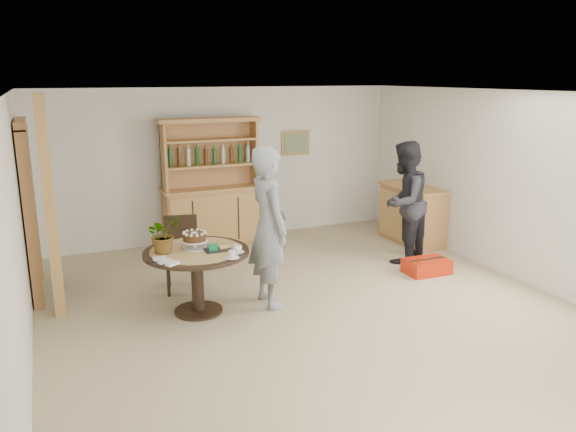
% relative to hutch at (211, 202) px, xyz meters
% --- Properties ---
extents(ground, '(7.00, 7.00, 0.00)m').
position_rel_hutch_xyz_m(ground, '(0.30, -3.24, -0.69)').
color(ground, '#C5B687').
rests_on(ground, ground).
extents(room_shell, '(6.04, 7.04, 2.52)m').
position_rel_hutch_xyz_m(room_shell, '(0.30, -3.23, 1.05)').
color(room_shell, white).
rests_on(room_shell, ground).
extents(doorway, '(0.13, 1.10, 2.18)m').
position_rel_hutch_xyz_m(doorway, '(-2.63, -1.24, 0.42)').
color(doorway, black).
rests_on(doorway, ground).
extents(pine_post, '(0.12, 0.12, 2.50)m').
position_rel_hutch_xyz_m(pine_post, '(-2.40, -2.04, 0.56)').
color(pine_post, tan).
rests_on(pine_post, ground).
extents(hutch, '(1.62, 0.54, 2.04)m').
position_rel_hutch_xyz_m(hutch, '(0.00, 0.00, 0.00)').
color(hutch, tan).
rests_on(hutch, ground).
extents(sideboard, '(0.54, 1.26, 0.94)m').
position_rel_hutch_xyz_m(sideboard, '(3.04, -1.24, -0.22)').
color(sideboard, tan).
rests_on(sideboard, ground).
extents(dining_table, '(1.20, 1.20, 0.76)m').
position_rel_hutch_xyz_m(dining_table, '(-0.92, -2.60, -0.08)').
color(dining_table, black).
rests_on(dining_table, ground).
extents(dining_chair, '(0.50, 0.50, 0.95)m').
position_rel_hutch_xyz_m(dining_chair, '(-0.91, -1.78, -0.15)').
color(dining_chair, black).
rests_on(dining_chair, ground).
extents(birthday_cake, '(0.30, 0.30, 0.20)m').
position_rel_hutch_xyz_m(birthday_cake, '(-0.92, -2.55, 0.19)').
color(birthday_cake, white).
rests_on(birthday_cake, dining_table).
extents(flower_vase, '(0.47, 0.44, 0.42)m').
position_rel_hutch_xyz_m(flower_vase, '(-1.27, -2.55, 0.28)').
color(flower_vase, '#3F7233').
rests_on(flower_vase, dining_table).
extents(gift_tray, '(0.30, 0.20, 0.08)m').
position_rel_hutch_xyz_m(gift_tray, '(-0.71, -2.73, 0.10)').
color(gift_tray, black).
rests_on(gift_tray, dining_table).
extents(coffee_cup_a, '(0.15, 0.15, 0.09)m').
position_rel_hutch_xyz_m(coffee_cup_a, '(-0.52, -2.88, 0.11)').
color(coffee_cup_a, white).
rests_on(coffee_cup_a, dining_table).
extents(coffee_cup_b, '(0.15, 0.15, 0.08)m').
position_rel_hutch_xyz_m(coffee_cup_b, '(-0.64, -3.05, 0.11)').
color(coffee_cup_b, white).
rests_on(coffee_cup_b, dining_table).
extents(napkins, '(0.24, 0.33, 0.03)m').
position_rel_hutch_xyz_m(napkins, '(-1.33, -2.92, 0.09)').
color(napkins, white).
rests_on(napkins, dining_table).
extents(teen_boy, '(0.47, 0.70, 1.91)m').
position_rel_hutch_xyz_m(teen_boy, '(-0.07, -2.70, 0.27)').
color(teen_boy, gray).
rests_on(teen_boy, ground).
extents(adult_person, '(1.08, 1.01, 1.78)m').
position_rel_hutch_xyz_m(adult_person, '(2.33, -1.98, 0.20)').
color(adult_person, black).
rests_on(adult_person, ground).
extents(red_suitcase, '(0.61, 0.42, 0.21)m').
position_rel_hutch_xyz_m(red_suitcase, '(2.33, -2.59, -0.59)').
color(red_suitcase, red).
rests_on(red_suitcase, ground).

